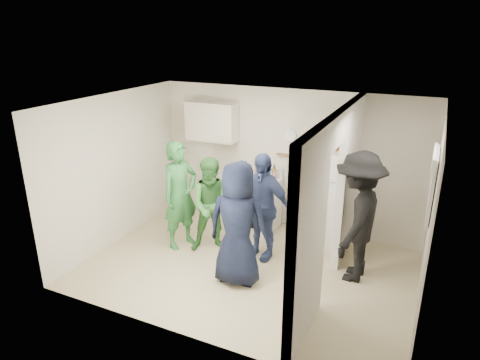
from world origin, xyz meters
name	(u,v)px	position (x,y,z in m)	size (l,w,h in m)	color
floor	(248,268)	(0.00, 0.00, 0.00)	(4.80, 4.80, 0.00)	tan
wall_back	(287,160)	(0.00, 1.70, 1.25)	(4.80, 4.80, 0.00)	silver
wall_front	(185,244)	(0.00, -1.70, 1.25)	(4.80, 4.80, 0.00)	silver
wall_left	(116,169)	(-2.40, 0.00, 1.25)	(3.40, 3.40, 0.00)	silver
wall_right	(430,223)	(2.40, 0.00, 1.25)	(3.40, 3.40, 0.00)	silver
ceiling	(249,105)	(0.00, 0.00, 2.50)	(4.80, 4.80, 0.00)	white
partition_pier_back	(348,180)	(1.20, 1.10, 1.25)	(0.12, 1.20, 2.50)	silver
partition_pier_front	(307,242)	(1.20, -1.10, 1.25)	(0.12, 1.20, 2.50)	silver
partition_header	(338,128)	(1.20, 0.00, 2.30)	(0.12, 1.00, 0.40)	silver
stove	(257,204)	(-0.43, 1.37, 0.46)	(0.77, 0.64, 0.92)	white
upper_cabinet	(212,121)	(-1.40, 1.52, 1.85)	(0.95, 0.34, 0.70)	silver
fridge	(330,197)	(0.89, 1.34, 0.82)	(0.67, 0.66, 1.64)	white
wicker_basket	(329,144)	(0.79, 1.39, 1.71)	(0.35, 0.25, 0.15)	brown
blue_bowl	(329,136)	(0.79, 1.39, 1.84)	(0.24, 0.24, 0.11)	#163D9B
yellow_cup_stack_top	(347,145)	(1.11, 1.24, 1.76)	(0.09, 0.09, 0.25)	yellow
wall_clock	(290,136)	(0.05, 1.68, 1.70)	(0.22, 0.22, 0.03)	white
spice_shelf	(286,155)	(0.00, 1.65, 1.35)	(0.35, 0.08, 0.03)	olive
nook_window	(434,186)	(2.38, 0.20, 1.65)	(0.03, 0.70, 0.80)	black
nook_window_frame	(432,186)	(2.36, 0.20, 1.65)	(0.04, 0.76, 0.86)	white
nook_valance	(435,158)	(2.34, 0.20, 2.00)	(0.04, 0.82, 0.18)	white
yellow_cup_stack_stove	(246,176)	(-0.55, 1.15, 1.04)	(0.09, 0.09, 0.25)	orange
red_cup	(265,182)	(-0.21, 1.17, 0.98)	(0.09, 0.09, 0.12)	red
person_green_left	(180,195)	(-1.30, 0.22, 0.90)	(0.66, 0.43, 1.80)	#2F7732
person_green_center	(213,205)	(-0.75, 0.31, 0.79)	(0.76, 0.59, 1.57)	#3A8239
person_denim	(262,206)	(0.03, 0.44, 0.86)	(1.00, 0.42, 1.71)	navy
person_navy	(238,224)	(0.01, -0.37, 0.90)	(0.88, 0.57, 1.80)	black
person_nook	(357,217)	(1.49, 0.44, 0.95)	(1.23, 0.71, 1.91)	black
bottle_a	(245,168)	(-0.71, 1.48, 1.06)	(0.08, 0.08, 0.28)	olive
bottle_b	(246,172)	(-0.63, 1.31, 1.05)	(0.08, 0.08, 0.26)	#224A18
bottle_c	(257,169)	(-0.50, 1.54, 1.06)	(0.07, 0.07, 0.29)	#B4BEC3
bottle_d	(258,173)	(-0.40, 1.33, 1.06)	(0.06, 0.06, 0.30)	brown
bottle_e	(266,171)	(-0.34, 1.56, 1.05)	(0.07, 0.07, 0.26)	silver
bottle_f	(268,173)	(-0.24, 1.41, 1.06)	(0.06, 0.06, 0.28)	#153B20
bottle_g	(274,172)	(-0.17, 1.52, 1.05)	(0.08, 0.08, 0.28)	olive
bottle_h	(239,172)	(-0.73, 1.25, 1.06)	(0.06, 0.06, 0.29)	#989FA3
bottle_i	(263,171)	(-0.37, 1.48, 1.05)	(0.06, 0.06, 0.28)	#57210E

